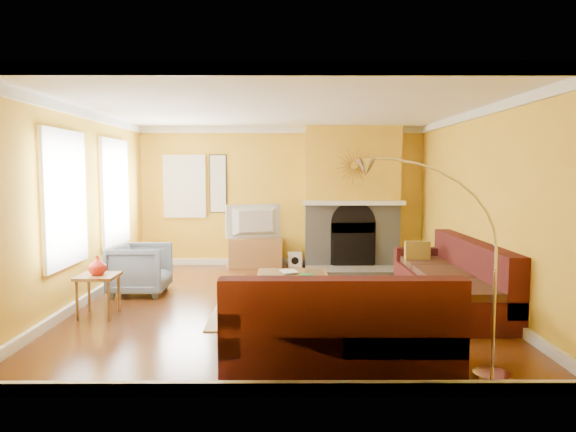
{
  "coord_description": "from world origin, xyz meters",
  "views": [
    {
      "loc": [
        0.07,
        -7.04,
        1.84
      ],
      "look_at": [
        0.1,
        0.4,
        1.19
      ],
      "focal_mm": 32.0,
      "sensor_mm": 36.0,
      "label": 1
    }
  ],
  "objects_px": {
    "coffee_table": "(292,288)",
    "media_console": "(256,253)",
    "sectional_sofa": "(369,283)",
    "armchair": "(140,269)",
    "side_table": "(98,295)",
    "arc_lamp": "(435,271)"
  },
  "relations": [
    {
      "from": "media_console",
      "to": "armchair",
      "type": "bearing_deg",
      "value": -126.39
    },
    {
      "from": "armchair",
      "to": "media_console",
      "type": "bearing_deg",
      "value": -36.39
    },
    {
      "from": "media_console",
      "to": "armchair",
      "type": "height_order",
      "value": "armchair"
    },
    {
      "from": "armchair",
      "to": "side_table",
      "type": "xyz_separation_m",
      "value": [
        -0.2,
        -1.18,
        -0.11
      ]
    },
    {
      "from": "coffee_table",
      "to": "arc_lamp",
      "type": "height_order",
      "value": "arc_lamp"
    },
    {
      "from": "coffee_table",
      "to": "media_console",
      "type": "xyz_separation_m",
      "value": [
        -0.67,
        2.68,
        0.08
      ]
    },
    {
      "from": "coffee_table",
      "to": "media_console",
      "type": "height_order",
      "value": "media_console"
    },
    {
      "from": "side_table",
      "to": "arc_lamp",
      "type": "distance_m",
      "value": 4.26
    },
    {
      "from": "armchair",
      "to": "side_table",
      "type": "distance_m",
      "value": 1.2
    },
    {
      "from": "armchair",
      "to": "arc_lamp",
      "type": "xyz_separation_m",
      "value": [
        3.49,
        -3.19,
        0.59
      ]
    },
    {
      "from": "sectional_sofa",
      "to": "arc_lamp",
      "type": "distance_m",
      "value": 2.0
    },
    {
      "from": "media_console",
      "to": "arc_lamp",
      "type": "distance_m",
      "value": 5.73
    },
    {
      "from": "armchair",
      "to": "side_table",
      "type": "relative_size",
      "value": 1.56
    },
    {
      "from": "media_console",
      "to": "side_table",
      "type": "height_order",
      "value": "media_console"
    },
    {
      "from": "media_console",
      "to": "arc_lamp",
      "type": "xyz_separation_m",
      "value": [
        1.88,
        -5.37,
        0.69
      ]
    },
    {
      "from": "sectional_sofa",
      "to": "side_table",
      "type": "height_order",
      "value": "sectional_sofa"
    },
    {
      "from": "sectional_sofa",
      "to": "side_table",
      "type": "xyz_separation_m",
      "value": [
        -3.43,
        0.09,
        -0.18
      ]
    },
    {
      "from": "sectional_sofa",
      "to": "media_console",
      "type": "height_order",
      "value": "sectional_sofa"
    },
    {
      "from": "media_console",
      "to": "armchair",
      "type": "xyz_separation_m",
      "value": [
        -1.61,
        -2.18,
        0.1
      ]
    },
    {
      "from": "sectional_sofa",
      "to": "armchair",
      "type": "xyz_separation_m",
      "value": [
        -3.23,
        1.27,
        -0.07
      ]
    },
    {
      "from": "side_table",
      "to": "arc_lamp",
      "type": "relative_size",
      "value": 0.27
    },
    {
      "from": "coffee_table",
      "to": "side_table",
      "type": "distance_m",
      "value": 2.57
    }
  ]
}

